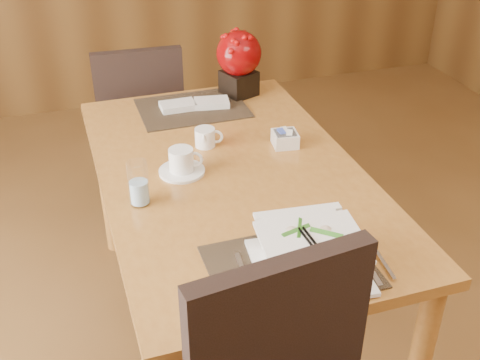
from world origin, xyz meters
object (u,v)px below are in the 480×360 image
object	(u,v)px
berry_decor	(239,59)
bread_plate	(212,316)
coffee_cup	(181,163)
dining_table	(231,194)
far_chair	(141,121)
sugar_caddy	(285,139)
creamer_jug	(205,137)
soup_setting	(310,253)
water_glass	(138,183)

from	to	relation	value
berry_decor	bread_plate	bearing A→B (deg)	-110.85
coffee_cup	dining_table	bearing A→B (deg)	-15.75
bread_plate	far_chair	bearing A→B (deg)	86.74
sugar_caddy	dining_table	bearing A→B (deg)	-154.22
creamer_jug	coffee_cup	bearing A→B (deg)	-108.52
dining_table	berry_decor	bearing A→B (deg)	69.62
soup_setting	bread_plate	size ratio (longest dim) A/B	2.37
creamer_jug	berry_decor	bearing A→B (deg)	76.77
dining_table	coffee_cup	size ratio (longest dim) A/B	9.25
water_glass	far_chair	distance (m)	1.14
far_chair	berry_decor	bearing A→B (deg)	142.65
creamer_jug	far_chair	bearing A→B (deg)	119.33
coffee_cup	soup_setting	bearing A→B (deg)	-71.40
creamer_jug	bread_plate	world-z (taller)	creamer_jug
bread_plate	water_glass	bearing A→B (deg)	97.91
water_glass	sugar_caddy	distance (m)	0.63
sugar_caddy	far_chair	distance (m)	0.99
bread_plate	far_chair	distance (m)	1.67
creamer_jug	sugar_caddy	size ratio (longest dim) A/B	1.08
water_glass	berry_decor	bearing A→B (deg)	51.92
sugar_caddy	bread_plate	world-z (taller)	sugar_caddy
berry_decor	creamer_jug	bearing A→B (deg)	-122.90
soup_setting	far_chair	size ratio (longest dim) A/B	0.35
creamer_jug	sugar_caddy	bearing A→B (deg)	2.03
water_glass	far_chair	xyz separation A→B (m)	(0.17, 1.08, -0.31)
creamer_jug	bread_plate	xyz separation A→B (m)	(-0.22, -0.88, -0.03)
coffee_cup	far_chair	size ratio (longest dim) A/B	0.18
soup_setting	far_chair	distance (m)	1.60
soup_setting	berry_decor	world-z (taller)	berry_decor
coffee_cup	creamer_jug	bearing A→B (deg)	51.81
coffee_cup	far_chair	world-z (taller)	far_chair
creamer_jug	bread_plate	distance (m)	0.91
coffee_cup	bread_plate	distance (m)	0.72
soup_setting	far_chair	bearing A→B (deg)	103.58
dining_table	soup_setting	xyz separation A→B (m)	(0.04, -0.58, 0.16)
water_glass	berry_decor	distance (m)	0.94
sugar_caddy	berry_decor	xyz separation A→B (m)	(-0.02, 0.51, 0.14)
dining_table	sugar_caddy	size ratio (longest dim) A/B	16.52
water_glass	far_chair	size ratio (longest dim) A/B	0.17
berry_decor	dining_table	bearing A→B (deg)	-110.38
bread_plate	berry_decor	bearing A→B (deg)	69.15
berry_decor	far_chair	bearing A→B (deg)	139.24
soup_setting	berry_decor	xyz separation A→B (m)	(0.19, 1.21, 0.11)
water_glass	sugar_caddy	world-z (taller)	water_glass
water_glass	berry_decor	world-z (taller)	berry_decor
water_glass	berry_decor	size ratio (longest dim) A/B	0.53
water_glass	sugar_caddy	size ratio (longest dim) A/B	1.69
water_glass	dining_table	bearing A→B (deg)	16.57
dining_table	bread_plate	xyz separation A→B (m)	(-0.26, -0.67, 0.10)
soup_setting	water_glass	bearing A→B (deg)	134.73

